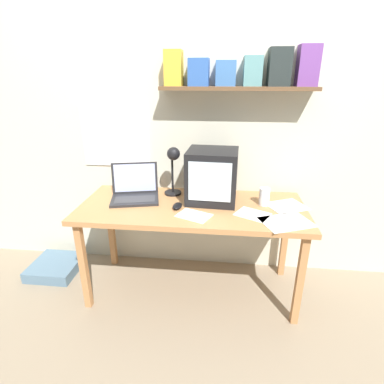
{
  "coord_description": "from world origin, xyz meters",
  "views": [
    {
      "loc": [
        0.2,
        -1.88,
        1.54
      ],
      "look_at": [
        0.0,
        0.0,
        0.8
      ],
      "focal_mm": 28.0,
      "sensor_mm": 36.0,
      "label": 1
    }
  ],
  "objects_px": {
    "laptop": "(135,190)",
    "loose_paper_near_monitor": "(286,222)",
    "crt_monitor": "(212,176)",
    "corner_desk": "(192,214)",
    "loose_paper_near_laptop": "(253,214)",
    "open_notebook": "(194,216)",
    "floor_cushion": "(56,267)",
    "printed_handout": "(287,206)",
    "desk_lamp": "(173,164)",
    "juice_glass": "(264,197)",
    "computer_mouse": "(177,206)"
  },
  "relations": [
    {
      "from": "computer_mouse",
      "to": "printed_handout",
      "type": "bearing_deg",
      "value": 8.32
    },
    {
      "from": "laptop",
      "to": "loose_paper_near_monitor",
      "type": "height_order",
      "value": "laptop"
    },
    {
      "from": "laptop",
      "to": "computer_mouse",
      "type": "relative_size",
      "value": 3.44
    },
    {
      "from": "loose_paper_near_monitor",
      "to": "loose_paper_near_laptop",
      "type": "distance_m",
      "value": 0.21
    },
    {
      "from": "loose_paper_near_monitor",
      "to": "juice_glass",
      "type": "bearing_deg",
      "value": 112.92
    },
    {
      "from": "laptop",
      "to": "printed_handout",
      "type": "xyz_separation_m",
      "value": [
        1.07,
        -0.04,
        -0.06
      ]
    },
    {
      "from": "corner_desk",
      "to": "desk_lamp",
      "type": "distance_m",
      "value": 0.38
    },
    {
      "from": "loose_paper_near_monitor",
      "to": "printed_handout",
      "type": "bearing_deg",
      "value": 79.16
    },
    {
      "from": "loose_paper_near_laptop",
      "to": "printed_handout",
      "type": "height_order",
      "value": "same"
    },
    {
      "from": "crt_monitor",
      "to": "printed_handout",
      "type": "distance_m",
      "value": 0.55
    },
    {
      "from": "laptop",
      "to": "loose_paper_near_laptop",
      "type": "height_order",
      "value": "laptop"
    },
    {
      "from": "laptop",
      "to": "computer_mouse",
      "type": "xyz_separation_m",
      "value": [
        0.33,
        -0.15,
        -0.05
      ]
    },
    {
      "from": "juice_glass",
      "to": "floor_cushion",
      "type": "bearing_deg",
      "value": 179.11
    },
    {
      "from": "laptop",
      "to": "crt_monitor",
      "type": "bearing_deg",
      "value": -11.61
    },
    {
      "from": "crt_monitor",
      "to": "floor_cushion",
      "type": "height_order",
      "value": "crt_monitor"
    },
    {
      "from": "laptop",
      "to": "open_notebook",
      "type": "bearing_deg",
      "value": -42.13
    },
    {
      "from": "desk_lamp",
      "to": "printed_handout",
      "type": "height_order",
      "value": "desk_lamp"
    },
    {
      "from": "loose_paper_near_monitor",
      "to": "floor_cushion",
      "type": "height_order",
      "value": "loose_paper_near_monitor"
    },
    {
      "from": "juice_glass",
      "to": "loose_paper_near_monitor",
      "type": "distance_m",
      "value": 0.28
    },
    {
      "from": "corner_desk",
      "to": "open_notebook",
      "type": "relative_size",
      "value": 6.2
    },
    {
      "from": "loose_paper_near_monitor",
      "to": "open_notebook",
      "type": "relative_size",
      "value": 1.42
    },
    {
      "from": "juice_glass",
      "to": "computer_mouse",
      "type": "distance_m",
      "value": 0.6
    },
    {
      "from": "crt_monitor",
      "to": "loose_paper_near_monitor",
      "type": "bearing_deg",
      "value": -28.93
    },
    {
      "from": "crt_monitor",
      "to": "open_notebook",
      "type": "bearing_deg",
      "value": -107.03
    },
    {
      "from": "corner_desk",
      "to": "open_notebook",
      "type": "height_order",
      "value": "open_notebook"
    },
    {
      "from": "laptop",
      "to": "loose_paper_near_monitor",
      "type": "relative_size",
      "value": 1.08
    },
    {
      "from": "crt_monitor",
      "to": "laptop",
      "type": "xyz_separation_m",
      "value": [
        -0.56,
        -0.01,
        -0.12
      ]
    },
    {
      "from": "desk_lamp",
      "to": "printed_handout",
      "type": "bearing_deg",
      "value": -29.27
    },
    {
      "from": "computer_mouse",
      "to": "floor_cushion",
      "type": "bearing_deg",
      "value": 172.21
    },
    {
      "from": "open_notebook",
      "to": "loose_paper_near_laptop",
      "type": "relative_size",
      "value": 0.97
    },
    {
      "from": "printed_handout",
      "to": "floor_cushion",
      "type": "xyz_separation_m",
      "value": [
        -1.81,
        0.04,
        -0.66
      ]
    },
    {
      "from": "crt_monitor",
      "to": "computer_mouse",
      "type": "relative_size",
      "value": 3.28
    },
    {
      "from": "open_notebook",
      "to": "floor_cushion",
      "type": "bearing_deg",
      "value": 168.05
    },
    {
      "from": "juice_glass",
      "to": "computer_mouse",
      "type": "xyz_separation_m",
      "value": [
        -0.59,
        -0.12,
        -0.04
      ]
    },
    {
      "from": "crt_monitor",
      "to": "laptop",
      "type": "bearing_deg",
      "value": -175.15
    },
    {
      "from": "computer_mouse",
      "to": "printed_handout",
      "type": "xyz_separation_m",
      "value": [
        0.74,
        0.11,
        -0.01
      ]
    },
    {
      "from": "laptop",
      "to": "printed_handout",
      "type": "bearing_deg",
      "value": -15.2
    },
    {
      "from": "loose_paper_near_laptop",
      "to": "printed_handout",
      "type": "distance_m",
      "value": 0.29
    },
    {
      "from": "crt_monitor",
      "to": "loose_paper_near_laptop",
      "type": "distance_m",
      "value": 0.39
    },
    {
      "from": "corner_desk",
      "to": "loose_paper_near_laptop",
      "type": "distance_m",
      "value": 0.42
    },
    {
      "from": "computer_mouse",
      "to": "loose_paper_near_monitor",
      "type": "distance_m",
      "value": 0.71
    },
    {
      "from": "laptop",
      "to": "juice_glass",
      "type": "bearing_deg",
      "value": -14.84
    },
    {
      "from": "loose_paper_near_laptop",
      "to": "floor_cushion",
      "type": "distance_m",
      "value": 1.71
    },
    {
      "from": "juice_glass",
      "to": "loose_paper_near_laptop",
      "type": "xyz_separation_m",
      "value": [
        -0.09,
        -0.17,
        -0.05
      ]
    },
    {
      "from": "open_notebook",
      "to": "printed_handout",
      "type": "distance_m",
      "value": 0.65
    },
    {
      "from": "printed_handout",
      "to": "loose_paper_near_monitor",
      "type": "bearing_deg",
      "value": -100.84
    },
    {
      "from": "desk_lamp",
      "to": "printed_handout",
      "type": "relative_size",
      "value": 1.21
    },
    {
      "from": "printed_handout",
      "to": "loose_paper_near_laptop",
      "type": "bearing_deg",
      "value": -147.34
    },
    {
      "from": "loose_paper_near_laptop",
      "to": "loose_paper_near_monitor",
      "type": "bearing_deg",
      "value": -24.33
    },
    {
      "from": "desk_lamp",
      "to": "loose_paper_near_monitor",
      "type": "distance_m",
      "value": 0.87
    }
  ]
}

